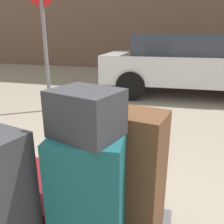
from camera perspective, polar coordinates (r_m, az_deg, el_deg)
The scene contains 6 objects.
suitcase_teal_front_left at distance 1.21m, azimuth -5.45°, elevation -19.99°, with size 0.32×0.27×0.66m, color #144C51.
suitcase_maroon_front_right at distance 1.61m, azimuth -18.72°, elevation -18.73°, with size 0.61×0.44×0.27m, color maroon.
suitcase_brown_rear_right at distance 1.35m, azimuth 4.35°, elevation -14.34°, with size 0.35×0.24×0.71m, color #51331E.
duffel_bag_charcoal_topmost_pile at distance 1.01m, azimuth -6.18°, elevation -0.30°, with size 0.28×0.23×0.20m, color #2D2D33.
parked_car at distance 6.09m, azimuth 18.84°, elevation 10.99°, with size 4.37×2.06×1.42m.
no_parking_sign at distance 4.61m, azimuth -15.87°, elevation 17.97°, with size 0.50×0.07×2.35m.
Camera 1 is at (0.61, -0.94, 1.42)m, focal length 38.39 mm.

